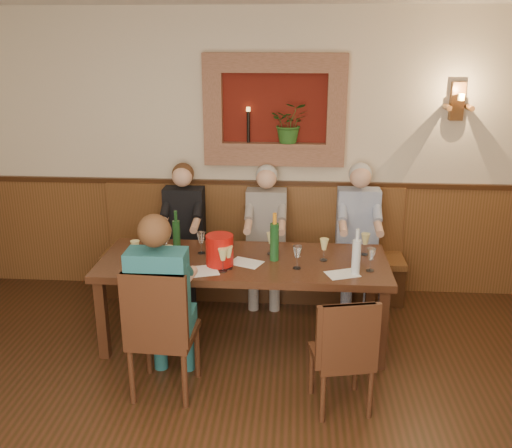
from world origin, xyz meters
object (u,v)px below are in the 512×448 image
(bench, at_px, (253,264))
(wine_bottle_green_b, at_px, (176,235))
(chair_near_right, at_px, (341,375))
(person_bench_left, at_px, (184,244))
(person_chair_front, at_px, (163,319))
(water_bottle, at_px, (356,256))
(person_bench_mid, at_px, (266,246))
(wine_bottle_green_a, at_px, (274,241))
(spittoon_bucket, at_px, (220,250))
(chair_near_left, at_px, (164,356))
(person_bench_right, at_px, (357,247))
(dining_table, at_px, (244,268))

(bench, height_order, wine_bottle_green_b, same)
(chair_near_right, distance_m, person_bench_left, 2.28)
(bench, xyz_separation_m, person_bench_left, (-0.68, -0.10, 0.23))
(person_chair_front, distance_m, water_bottle, 1.55)
(person_bench_mid, xyz_separation_m, wine_bottle_green_a, (0.12, -0.83, 0.36))
(person_bench_mid, xyz_separation_m, wine_bottle_green_b, (-0.74, -0.67, 0.34))
(person_chair_front, height_order, spittoon_bucket, person_chair_front)
(person_bench_mid, relative_size, water_bottle, 3.68)
(spittoon_bucket, relative_size, water_bottle, 0.69)
(chair_near_right, xyz_separation_m, spittoon_bucket, (-0.95, 0.77, 0.62))
(chair_near_left, relative_size, wine_bottle_green_b, 2.85)
(water_bottle, bearing_deg, person_bench_left, 145.93)
(person_bench_left, bearing_deg, bench, 8.69)
(person_bench_right, distance_m, wine_bottle_green_b, 1.79)
(chair_near_left, relative_size, chair_near_right, 1.16)
(wine_bottle_green_b, bearing_deg, person_bench_mid, 42.24)
(chair_near_right, distance_m, person_bench_right, 1.79)
(dining_table, distance_m, person_bench_left, 1.09)
(chair_near_left, relative_size, water_bottle, 2.78)
(chair_near_left, bearing_deg, dining_table, 60.63)
(water_bottle, bearing_deg, bench, 127.63)
(chair_near_left, height_order, chair_near_right, chair_near_left)
(bench, xyz_separation_m, chair_near_left, (-0.51, -1.75, -0.03))
(chair_near_left, distance_m, spittoon_bucket, 0.95)
(chair_near_right, xyz_separation_m, person_chair_front, (-1.28, 0.12, 0.33))
(person_bench_mid, relative_size, wine_bottle_green_a, 3.31)
(person_chair_front, xyz_separation_m, wine_bottle_green_a, (0.77, 0.79, 0.34))
(dining_table, height_order, person_bench_left, person_bench_left)
(person_chair_front, bearing_deg, person_bench_right, 46.32)
(person_bench_left, distance_m, water_bottle, 1.94)
(chair_near_left, bearing_deg, person_bench_mid, 71.59)
(dining_table, bearing_deg, bench, 90.00)
(person_bench_right, relative_size, person_chair_front, 0.99)
(wine_bottle_green_b, bearing_deg, spittoon_bucket, -35.46)
(person_bench_right, distance_m, person_chair_front, 2.24)
(dining_table, height_order, spittoon_bucket, spittoon_bucket)
(chair_near_right, bearing_deg, person_bench_left, 117.65)
(person_bench_left, bearing_deg, spittoon_bucket, -62.87)
(bench, bearing_deg, water_bottle, -52.37)
(person_chair_front, bearing_deg, person_bench_left, 95.79)
(chair_near_left, height_order, person_bench_left, person_bench_left)
(spittoon_bucket, distance_m, wine_bottle_green_a, 0.46)
(dining_table, bearing_deg, chair_near_right, -49.42)
(bench, distance_m, person_chair_front, 1.81)
(person_bench_mid, bearing_deg, dining_table, -99.37)
(person_bench_mid, height_order, wine_bottle_green_a, person_bench_mid)
(person_bench_right, relative_size, spittoon_bucket, 5.44)
(dining_table, relative_size, person_chair_front, 1.70)
(person_bench_mid, bearing_deg, chair_near_left, -111.67)
(spittoon_bucket, bearing_deg, person_bench_left, 117.13)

